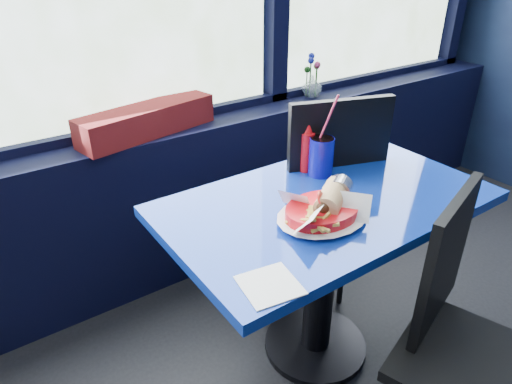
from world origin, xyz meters
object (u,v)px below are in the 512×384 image
chair_near_back (308,189)px  soda_cup (321,156)px  near_table (324,240)px  chair_near_front (459,325)px  planter_box (147,120)px  food_basket (324,209)px  flower_vase (312,84)px  ketchup_bottle (307,149)px

chair_near_back → soda_cup: size_ratio=3.15×
soda_cup → near_table: bearing=-124.1°
chair_near_front → planter_box: bearing=87.6°
chair_near_back → planter_box: (-0.51, 0.54, 0.27)m
chair_near_back → food_basket: bearing=72.4°
planter_box → near_table: bearing=-81.3°
chair_near_front → flower_vase: bearing=48.8°
soda_cup → planter_box: bearing=122.0°
near_table → chair_near_front: bearing=-83.0°
near_table → planter_box: bearing=110.4°
ketchup_bottle → food_basket: bearing=-121.6°
flower_vase → food_basket: (-0.79, -0.97, -0.08)m
flower_vase → ketchup_bottle: bearing=-132.3°
chair_near_front → chair_near_back: 0.87m
flower_vase → planter_box: bearing=-178.9°
planter_box → soda_cup: soda_cup is taller
planter_box → ketchup_bottle: (0.41, -0.63, -0.02)m
flower_vase → ketchup_bottle: 0.88m
food_basket → planter_box: bearing=93.7°
near_table → chair_near_front: (0.07, -0.54, -0.04)m
near_table → flower_vase: flower_vase is taller
planter_box → ketchup_bottle: size_ratio=3.02×
planter_box → ketchup_bottle: 0.75m
food_basket → soda_cup: soda_cup is taller
soda_cup → flower_vase: bearing=51.3°
planter_box → flower_vase: size_ratio=2.70×
chair_near_front → planter_box: (-0.39, 1.40, 0.33)m
chair_near_back → planter_box: 0.79m
ketchup_bottle → chair_near_back: bearing=40.8°
chair_near_back → food_basket: size_ratio=3.24×
chair_near_front → flower_vase: 1.58m
near_table → soda_cup: bearing=55.9°
ketchup_bottle → soda_cup: size_ratio=0.66×
soda_cup → chair_near_back: bearing=61.9°
near_table → soda_cup: 0.33m
near_table → chair_near_back: size_ratio=1.16×
chair_near_back → chair_near_front: bearing=100.3°
ketchup_bottle → chair_near_front: bearing=-91.7°
chair_near_front → soda_cup: soda_cup is taller
planter_box → soda_cup: bearing=-69.8°
food_basket → soda_cup: 0.34m
planter_box → soda_cup: 0.81m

